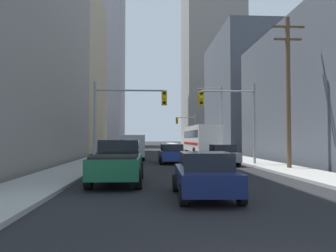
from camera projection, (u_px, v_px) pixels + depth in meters
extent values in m
cube|color=#9E9E99|center=(119.00, 150.00, 52.91)|extent=(2.81, 160.00, 0.15)
cube|color=#9E9E99|center=(201.00, 150.00, 53.68)|extent=(2.81, 160.00, 0.15)
cube|color=silver|center=(201.00, 138.00, 39.67)|extent=(2.80, 11.56, 2.90)
cube|color=black|center=(190.00, 134.00, 39.61)|extent=(0.29, 10.58, 0.80)
cube|color=red|center=(190.00, 143.00, 39.57)|extent=(0.29, 10.58, 0.28)
cylinder|color=black|center=(187.00, 150.00, 43.56)|extent=(0.32, 1.00, 1.00)
cylinder|color=black|center=(205.00, 150.00, 43.70)|extent=(0.32, 1.00, 1.00)
cylinder|color=black|center=(194.00, 152.00, 36.34)|extent=(0.32, 1.00, 1.00)
cylinder|color=black|center=(216.00, 152.00, 36.47)|extent=(0.32, 1.00, 1.00)
cube|color=#195938|center=(118.00, 165.00, 14.73)|extent=(2.03, 5.41, 0.80)
cube|color=black|center=(120.00, 147.00, 15.73)|extent=(1.81, 1.81, 0.70)
cube|color=black|center=(115.00, 157.00, 13.40)|extent=(1.77, 2.38, 0.10)
cylinder|color=black|center=(101.00, 171.00, 16.38)|extent=(0.28, 0.80, 0.80)
cylinder|color=black|center=(140.00, 170.00, 16.50)|extent=(0.28, 0.80, 0.80)
cylinder|color=black|center=(89.00, 179.00, 12.94)|extent=(0.28, 0.80, 0.80)
cylinder|color=black|center=(138.00, 179.00, 13.05)|extent=(0.28, 0.80, 0.80)
cube|color=#B7BABF|center=(133.00, 146.00, 30.65)|extent=(2.20, 5.28, 1.90)
cube|color=black|center=(134.00, 141.00, 33.26)|extent=(1.76, 0.09, 0.60)
cylinder|color=black|center=(124.00, 155.00, 32.22)|extent=(0.24, 0.72, 0.72)
cylinder|color=black|center=(144.00, 155.00, 32.33)|extent=(0.24, 0.72, 0.72)
cylinder|color=black|center=(121.00, 157.00, 28.90)|extent=(0.24, 0.72, 0.72)
cylinder|color=black|center=(143.00, 157.00, 29.01)|extent=(0.24, 0.72, 0.72)
cube|color=#141E4C|center=(205.00, 178.00, 11.17)|extent=(1.94, 4.26, 0.65)
cube|color=black|center=(205.00, 161.00, 11.04)|extent=(1.65, 1.95, 0.55)
cylinder|color=black|center=(176.00, 183.00, 12.45)|extent=(0.22, 0.64, 0.64)
cylinder|color=black|center=(222.00, 183.00, 12.55)|extent=(0.22, 0.64, 0.64)
cylinder|color=black|center=(183.00, 195.00, 9.76)|extent=(0.22, 0.64, 0.64)
cylinder|color=black|center=(242.00, 195.00, 9.87)|extent=(0.22, 0.64, 0.64)
cube|color=slate|center=(222.00, 156.00, 24.68)|extent=(1.87, 4.23, 0.65)
cube|color=black|center=(222.00, 148.00, 24.55)|extent=(1.62, 1.93, 0.55)
cylinder|color=black|center=(207.00, 160.00, 25.96)|extent=(0.22, 0.64, 0.64)
cylinder|color=black|center=(229.00, 160.00, 26.06)|extent=(0.22, 0.64, 0.64)
cylinder|color=black|center=(214.00, 162.00, 23.28)|extent=(0.22, 0.64, 0.64)
cylinder|color=black|center=(238.00, 162.00, 23.38)|extent=(0.22, 0.64, 0.64)
cube|color=navy|center=(171.00, 155.00, 26.50)|extent=(1.96, 4.27, 0.65)
cube|color=black|center=(171.00, 148.00, 26.37)|extent=(1.66, 1.96, 0.55)
cylinder|color=black|center=(160.00, 158.00, 27.77)|extent=(0.22, 0.64, 0.64)
cylinder|color=black|center=(181.00, 158.00, 27.88)|extent=(0.22, 0.64, 0.64)
cylinder|color=black|center=(161.00, 160.00, 25.09)|extent=(0.22, 0.64, 0.64)
cylinder|color=black|center=(184.00, 160.00, 25.19)|extent=(0.22, 0.64, 0.64)
cube|color=black|center=(137.00, 148.00, 47.67)|extent=(1.94, 4.26, 0.65)
cube|color=black|center=(137.00, 143.00, 47.54)|extent=(1.65, 1.95, 0.55)
cylinder|color=black|center=(131.00, 150.00, 48.95)|extent=(0.22, 0.64, 0.64)
cylinder|color=black|center=(143.00, 150.00, 49.05)|extent=(0.22, 0.64, 0.64)
cylinder|color=black|center=(130.00, 150.00, 46.26)|extent=(0.22, 0.64, 0.64)
cylinder|color=black|center=(143.00, 150.00, 46.37)|extent=(0.22, 0.64, 0.64)
cylinder|color=gray|center=(95.00, 124.00, 23.69)|extent=(0.18, 0.18, 6.00)
cylinder|color=gray|center=(130.00, 90.00, 23.93)|extent=(4.92, 0.12, 0.12)
cube|color=gold|center=(164.00, 98.00, 24.05)|extent=(0.38, 0.30, 1.05)
sphere|color=black|center=(164.00, 93.00, 23.90)|extent=(0.24, 0.24, 0.24)
sphere|color=#F9A514|center=(164.00, 98.00, 23.88)|extent=(0.24, 0.24, 0.24)
sphere|color=black|center=(164.00, 102.00, 23.87)|extent=(0.24, 0.24, 0.24)
cylinder|color=gray|center=(254.00, 124.00, 24.37)|extent=(0.18, 0.18, 6.00)
cylinder|color=gray|center=(228.00, 91.00, 24.35)|extent=(3.90, 0.12, 0.12)
cube|color=gold|center=(201.00, 98.00, 24.21)|extent=(0.38, 0.30, 1.05)
sphere|color=black|center=(201.00, 93.00, 24.05)|extent=(0.24, 0.24, 0.24)
sphere|color=#F9A514|center=(201.00, 98.00, 24.04)|extent=(0.24, 0.24, 0.24)
sphere|color=black|center=(201.00, 103.00, 24.03)|extent=(0.24, 0.24, 0.24)
cylinder|color=gray|center=(195.00, 132.00, 54.91)|extent=(0.18, 0.18, 6.00)
cylinder|color=gray|center=(186.00, 117.00, 54.91)|extent=(3.04, 0.12, 0.12)
cube|color=gold|center=(177.00, 120.00, 54.80)|extent=(0.38, 0.30, 1.05)
sphere|color=red|center=(177.00, 118.00, 54.64)|extent=(0.24, 0.24, 0.24)
sphere|color=black|center=(177.00, 120.00, 54.63)|extent=(0.24, 0.24, 0.24)
sphere|color=black|center=(177.00, 123.00, 54.62)|extent=(0.24, 0.24, 0.24)
cylinder|color=brown|center=(288.00, 93.00, 21.08)|extent=(0.28, 0.28, 9.65)
cube|color=brown|center=(287.00, 27.00, 21.23)|extent=(2.20, 0.12, 0.12)
cube|color=brown|center=(288.00, 39.00, 21.20)|extent=(1.80, 0.12, 0.12)
cylinder|color=gray|center=(221.00, 122.00, 35.75)|extent=(0.16, 0.16, 7.50)
cylinder|color=gray|center=(210.00, 88.00, 35.81)|extent=(2.39, 0.10, 0.10)
ellipsoid|color=#4C4C51|center=(199.00, 89.00, 35.73)|extent=(0.56, 0.32, 0.20)
cube|color=tan|center=(15.00, 69.00, 46.75)|extent=(22.90, 21.26, 23.30)
cube|color=#93939E|center=(82.00, 44.00, 89.12)|extent=(21.46, 19.00, 54.10)
cube|color=#4C515B|center=(258.00, 94.00, 56.12)|extent=(14.70, 20.99, 18.74)
cube|color=gray|center=(211.00, 24.00, 97.70)|extent=(15.68, 21.37, 70.64)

